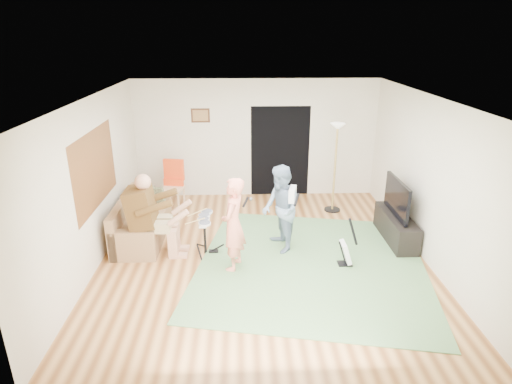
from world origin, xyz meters
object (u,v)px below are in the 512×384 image
at_px(singer, 233,225).
at_px(torchiere_lamp, 336,152).
at_px(drum_kit, 205,237).
at_px(dining_chair, 173,193).
at_px(sofa, 139,225).
at_px(guitarist, 280,209).
at_px(guitar_spare, 346,252).
at_px(tv_cabinet, 396,228).
at_px(television, 397,198).

distance_m(singer, torchiere_lamp, 3.19).
xyz_separation_m(drum_kit, dining_chair, (-0.85, 2.01, 0.08)).
relative_size(torchiere_lamp, dining_chair, 1.76).
bearing_deg(drum_kit, sofa, 153.17).
distance_m(guitarist, guitar_spare, 1.32).
relative_size(guitarist, guitar_spare, 1.82).
height_order(guitar_spare, dining_chair, dining_chair).
xyz_separation_m(singer, tv_cabinet, (2.99, 0.89, -0.53)).
relative_size(guitar_spare, torchiere_lamp, 0.44).
height_order(drum_kit, tv_cabinet, drum_kit).
bearing_deg(guitar_spare, sofa, 162.50).
bearing_deg(sofa, guitarist, -12.11).
bearing_deg(torchiere_lamp, dining_chair, 176.87).
relative_size(sofa, torchiere_lamp, 1.00).
height_order(drum_kit, guitar_spare, guitar_spare).
relative_size(drum_kit, torchiere_lamp, 0.37).
relative_size(guitar_spare, television, 0.76).
distance_m(torchiere_lamp, television, 1.73).
xyz_separation_m(dining_chair, television, (4.30, -1.63, 0.46)).
height_order(singer, torchiere_lamp, torchiere_lamp).
xyz_separation_m(tv_cabinet, television, (-0.05, 0.00, 0.60)).
relative_size(sofa, tv_cabinet, 1.37).
relative_size(dining_chair, tv_cabinet, 0.78).
xyz_separation_m(sofa, dining_chair, (0.44, 1.36, 0.13)).
distance_m(guitarist, torchiere_lamp, 2.23).
bearing_deg(tv_cabinet, singer, -163.35).
bearing_deg(guitar_spare, guitarist, 150.51).
distance_m(drum_kit, tv_cabinet, 3.52).
xyz_separation_m(sofa, tv_cabinet, (4.79, -0.27, -0.01)).
height_order(dining_chair, tv_cabinet, dining_chair).
height_order(guitarist, guitar_spare, guitarist).
relative_size(guitarist, tv_cabinet, 1.10).
bearing_deg(guitarist, tv_cabinet, 84.38).
bearing_deg(television, drum_kit, -173.74).
bearing_deg(drum_kit, television, 6.26).
height_order(dining_chair, television, television).
bearing_deg(drum_kit, guitar_spare, -11.96).
height_order(sofa, guitarist, guitarist).
relative_size(sofa, singer, 1.23).
distance_m(drum_kit, torchiere_lamp, 3.34).
distance_m(drum_kit, television, 3.51).
bearing_deg(singer, dining_chair, -136.34).
bearing_deg(dining_chair, guitarist, -31.22).
xyz_separation_m(guitarist, guitar_spare, (1.05, -0.59, -0.53)).
xyz_separation_m(drum_kit, singer, (0.51, -0.52, 0.47)).
bearing_deg(drum_kit, torchiere_lamp, 34.86).
height_order(sofa, dining_chair, dining_chair).
relative_size(singer, guitar_spare, 1.83).
height_order(singer, guitarist, singer).
bearing_deg(television, tv_cabinet, -0.00).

